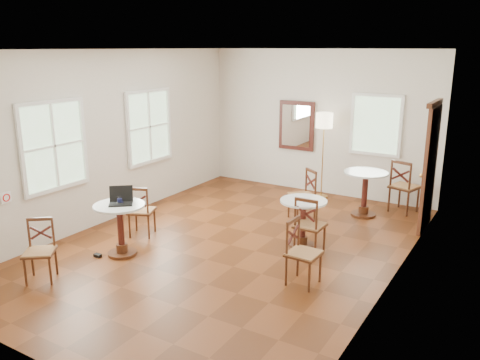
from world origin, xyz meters
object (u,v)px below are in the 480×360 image
at_px(cafe_table_back, 365,189).
at_px(power_adapter, 98,255).
at_px(chair_mid_a, 309,225).
at_px(chair_back_a, 404,186).
at_px(chair_back_b, 303,195).
at_px(chair_near_a, 141,211).
at_px(navy_mug, 120,201).
at_px(cafe_table_near, 120,224).
at_px(mouse, 119,203).
at_px(laptop, 121,199).
at_px(chair_near_b, 40,251).
at_px(water_glass, 120,200).
at_px(cafe_table_mid, 303,218).
at_px(floor_lamp, 324,126).
at_px(chair_mid_b, 302,252).

bearing_deg(cafe_table_back, power_adapter, -125.94).
bearing_deg(chair_mid_a, chair_back_a, -104.85).
distance_m(chair_back_a, chair_back_b, 1.98).
distance_m(chair_near_a, navy_mug, 0.88).
bearing_deg(cafe_table_near, chair_back_a, 53.39).
bearing_deg(chair_back_b, mouse, -83.08).
bearing_deg(chair_near_a, mouse, 86.50).
height_order(cafe_table_near, laptop, laptop).
xyz_separation_m(chair_near_b, navy_mug, (0.33, 1.18, 0.42)).
relative_size(mouse, navy_mug, 0.99).
height_order(chair_back_b, water_glass, chair_back_b).
bearing_deg(cafe_table_mid, chair_near_b, -131.49).
distance_m(cafe_table_mid, mouse, 2.80).
xyz_separation_m(mouse, water_glass, (-0.03, 0.05, 0.03)).
bearing_deg(chair_back_b, water_glass, -83.88).
relative_size(cafe_table_mid, mouse, 7.20).
height_order(chair_near_b, chair_back_a, chair_back_a).
xyz_separation_m(cafe_table_near, floor_lamp, (1.45, 4.30, 1.00)).
bearing_deg(chair_mid_b, chair_back_a, -4.71).
height_order(cafe_table_mid, chair_near_b, chair_near_b).
height_order(cafe_table_back, chair_mid_a, chair_mid_a).
distance_m(cafe_table_mid, power_adapter, 3.17).
bearing_deg(chair_mid_a, chair_back_b, -61.89).
relative_size(chair_mid_b, floor_lamp, 0.50).
bearing_deg(mouse, chair_back_b, 72.89).
xyz_separation_m(chair_mid_b, navy_mug, (-2.70, -0.53, 0.40)).
bearing_deg(chair_near_b, cafe_table_back, 21.02).
xyz_separation_m(cafe_table_mid, chair_near_a, (-2.47, -0.95, -0.04)).
height_order(laptop, mouse, laptop).
relative_size(floor_lamp, laptop, 3.96).
relative_size(cafe_table_back, laptop, 1.89).
distance_m(cafe_table_mid, navy_mug, 2.79).
relative_size(cafe_table_back, water_glass, 8.06).
bearing_deg(chair_mid_a, floor_lamp, -70.95).
bearing_deg(navy_mug, chair_back_b, 59.67).
xyz_separation_m(chair_near_a, navy_mug, (0.28, -0.73, 0.41)).
distance_m(water_glass, power_adapter, 0.91).
relative_size(chair_mid_a, chair_back_a, 0.89).
xyz_separation_m(mouse, navy_mug, (0.01, 0.01, 0.02)).
relative_size(chair_near_b, chair_back_b, 0.92).
xyz_separation_m(chair_mid_a, laptop, (-2.40, -1.45, 0.41)).
distance_m(chair_back_b, floor_lamp, 1.78).
relative_size(chair_back_a, laptop, 2.28).
xyz_separation_m(chair_back_a, laptop, (-3.15, -4.15, 0.35)).
xyz_separation_m(floor_lamp, water_glass, (-1.48, -4.25, -0.65)).
xyz_separation_m(cafe_table_mid, laptop, (-2.21, -1.64, 0.38)).
xyz_separation_m(chair_near_b, chair_back_a, (3.46, 5.37, 0.09)).
bearing_deg(cafe_table_back, mouse, -125.37).
relative_size(chair_mid_a, chair_back_b, 0.99).
relative_size(mouse, power_adapter, 0.93).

